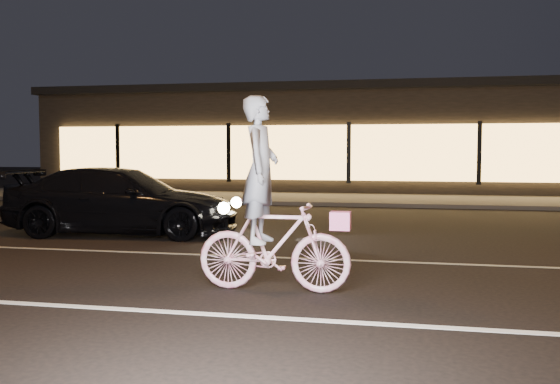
# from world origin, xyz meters

# --- Properties ---
(ground) EXTENTS (90.00, 90.00, 0.00)m
(ground) POSITION_xyz_m (0.00, 0.00, 0.00)
(ground) COLOR black
(ground) RESTS_ON ground
(lane_stripe_near) EXTENTS (60.00, 0.12, 0.01)m
(lane_stripe_near) POSITION_xyz_m (0.00, -1.50, 0.00)
(lane_stripe_near) COLOR silver
(lane_stripe_near) RESTS_ON ground
(lane_stripe_far) EXTENTS (60.00, 0.10, 0.01)m
(lane_stripe_far) POSITION_xyz_m (0.00, 2.00, 0.00)
(lane_stripe_far) COLOR gray
(lane_stripe_far) RESTS_ON ground
(sidewalk) EXTENTS (30.00, 4.00, 0.12)m
(sidewalk) POSITION_xyz_m (0.00, 13.00, 0.06)
(sidewalk) COLOR #383533
(sidewalk) RESTS_ON ground
(storefront) EXTENTS (25.40, 8.42, 4.20)m
(storefront) POSITION_xyz_m (0.00, 18.97, 2.15)
(storefront) COLOR black
(storefront) RESTS_ON ground
(cyclist) EXTENTS (1.90, 0.65, 2.39)m
(cyclist) POSITION_xyz_m (0.55, -0.32, 0.85)
(cyclist) COLOR #D54378
(cyclist) RESTS_ON ground
(sedan) EXTENTS (4.84, 2.31, 1.36)m
(sedan) POSITION_xyz_m (-3.52, 4.01, 0.68)
(sedan) COLOR black
(sedan) RESTS_ON ground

